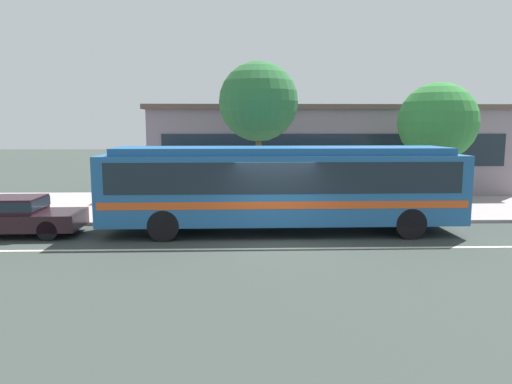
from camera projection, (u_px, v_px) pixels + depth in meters
name	position (u px, v px, depth m)	size (l,w,h in m)	color
ground_plane	(276.00, 242.00, 15.05)	(120.00, 120.00, 0.00)	#343C38
sidewalk_slab	(265.00, 205.00, 21.69)	(60.00, 8.00, 0.12)	#A49496
lane_stripe_center	(277.00, 249.00, 14.26)	(56.00, 0.16, 0.01)	silver
transit_bus	(282.00, 183.00, 16.18)	(11.94, 2.57, 2.91)	#225A94
sedan_behind_bus	(4.00, 214.00, 15.87)	(4.81, 1.89, 1.29)	black
pedestrian_waiting_near_sign	(300.00, 193.00, 18.18)	(0.47, 0.47, 1.67)	#2B373A
bus_stop_sign	(376.00, 175.00, 18.34)	(0.08, 0.44, 2.52)	gray
street_tree_near_stop	(259.00, 102.00, 19.91)	(3.28, 3.28, 6.11)	brown
street_tree_mid_block	(438.00, 122.00, 20.50)	(3.34, 3.34, 5.32)	brown
station_building	(324.00, 149.00, 26.70)	(18.70, 6.88, 4.64)	gray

